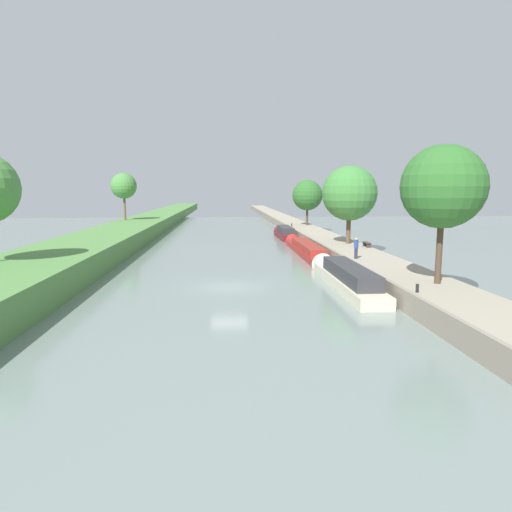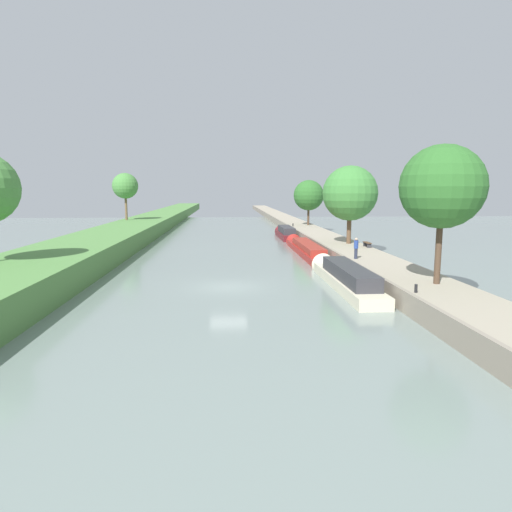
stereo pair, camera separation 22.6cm
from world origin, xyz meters
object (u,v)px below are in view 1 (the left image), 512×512
object	(u,v)px
narrowboat_maroon	(284,233)
mooring_bollard_far	(292,225)
narrowboat_cream	(345,276)
park_bench	(367,243)
person_walking	(356,248)
mooring_bollard_near	(417,288)
narrowboat_red	(305,248)

from	to	relation	value
narrowboat_maroon	mooring_bollard_far	distance (m)	5.29
mooring_bollard_far	narrowboat_maroon	bearing A→B (deg)	-109.96
narrowboat_cream	park_bench	world-z (taller)	park_bench
narrowboat_cream	person_walking	distance (m)	5.18
narrowboat_cream	mooring_bollard_far	distance (m)	36.59
mooring_bollard_near	mooring_bollard_far	distance (m)	43.83
park_bench	narrowboat_cream	bearing A→B (deg)	-114.52
mooring_bollard_far	park_bench	distance (m)	25.16
narrowboat_maroon	mooring_bollard_near	bearing A→B (deg)	-87.37
narrowboat_red	park_bench	xyz separation A→B (m)	(5.11, -4.59, 1.01)
person_walking	mooring_bollard_far	size ratio (longest dim) A/B	3.69
person_walking	park_bench	distance (m)	7.78
narrowboat_maroon	park_bench	distance (m)	20.68
narrowboat_red	narrowboat_maroon	world-z (taller)	narrowboat_maroon
narrowboat_cream	narrowboat_red	size ratio (longest dim) A/B	0.81
narrowboat_red	mooring_bollard_far	size ratio (longest dim) A/B	37.32
narrowboat_red	park_bench	bearing A→B (deg)	-41.91
narrowboat_cream	mooring_bollard_far	xyz separation A→B (m)	(1.89, 36.53, 0.75)
narrowboat_maroon	park_bench	xyz separation A→B (m)	(5.19, -20.00, 0.86)
narrowboat_cream	person_walking	bearing A→B (deg)	64.92
narrowboat_red	person_walking	bearing A→B (deg)	-80.59
narrowboat_red	person_walking	xyz separation A→B (m)	(1.93, -11.67, 1.54)
narrowboat_maroon	mooring_bollard_far	size ratio (longest dim) A/B	24.18
narrowboat_red	mooring_bollard_near	bearing A→B (deg)	-85.83
narrowboat_maroon	person_walking	bearing A→B (deg)	-85.76
narrowboat_maroon	mooring_bollard_far	bearing A→B (deg)	70.04
mooring_bollard_near	park_bench	xyz separation A→B (m)	(3.40, 18.90, 0.12)
narrowboat_red	mooring_bollard_far	world-z (taller)	mooring_bollard_far
mooring_bollard_near	narrowboat_maroon	bearing A→B (deg)	92.63
narrowboat_red	person_walking	size ratio (longest dim) A/B	10.12
person_walking	narrowboat_cream	bearing A→B (deg)	-115.08
narrowboat_cream	person_walking	xyz separation A→B (m)	(2.11, 4.52, 1.39)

